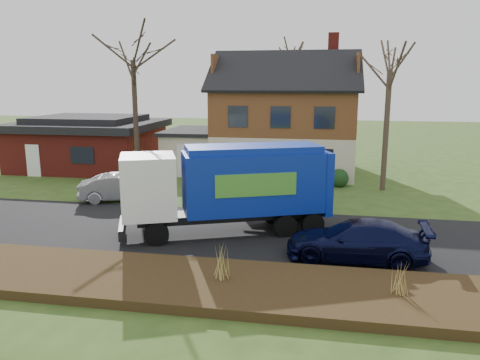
# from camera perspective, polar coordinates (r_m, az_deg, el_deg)

# --- Properties ---
(ground) EXTENTS (120.00, 120.00, 0.00)m
(ground) POSITION_cam_1_polar(r_m,az_deg,el_deg) (19.49, -4.04, -6.30)
(ground) COLOR #2E4918
(ground) RESTS_ON ground
(road) EXTENTS (80.00, 7.00, 0.02)m
(road) POSITION_cam_1_polar(r_m,az_deg,el_deg) (19.49, -4.04, -6.27)
(road) COLOR black
(road) RESTS_ON ground
(mulch_verge) EXTENTS (80.00, 3.50, 0.30)m
(mulch_verge) POSITION_cam_1_polar(r_m,az_deg,el_deg) (14.70, -9.24, -12.03)
(mulch_verge) COLOR black
(mulch_verge) RESTS_ON ground
(main_house) EXTENTS (12.95, 8.95, 9.26)m
(main_house) POSITION_cam_1_polar(r_m,az_deg,el_deg) (32.06, 4.66, 8.18)
(main_house) COLOR beige
(main_house) RESTS_ON ground
(ranch_house) EXTENTS (9.80, 8.20, 3.70)m
(ranch_house) POSITION_cam_1_polar(r_m,az_deg,el_deg) (35.38, -17.92, 4.38)
(ranch_house) COLOR maroon
(ranch_house) RESTS_ON ground
(garbage_truck) EXTENTS (8.60, 5.21, 3.59)m
(garbage_truck) POSITION_cam_1_polar(r_m,az_deg,el_deg) (18.78, -1.05, -0.43)
(garbage_truck) COLOR black
(garbage_truck) RESTS_ON ground
(silver_sedan) EXTENTS (4.52, 2.76, 1.41)m
(silver_sedan) POSITION_cam_1_polar(r_m,az_deg,el_deg) (25.01, -14.21, -0.89)
(silver_sedan) COLOR #989A9F
(silver_sedan) RESTS_ON ground
(navy_wagon) EXTENTS (4.89, 2.12, 1.40)m
(navy_wagon) POSITION_cam_1_polar(r_m,az_deg,el_deg) (16.79, 14.04, -7.15)
(navy_wagon) COLOR black
(navy_wagon) RESTS_ON ground
(tree_front_west) EXTENTS (3.43, 3.43, 10.21)m
(tree_front_west) POSITION_cam_1_polar(r_m,az_deg,el_deg) (29.45, -13.02, 16.14)
(tree_front_west) COLOR #392C22
(tree_front_west) RESTS_ON ground
(tree_front_east) EXTENTS (3.46, 3.46, 9.61)m
(tree_front_east) POSITION_cam_1_polar(r_m,az_deg,el_deg) (27.42, 17.97, 14.95)
(tree_front_east) COLOR #46362A
(tree_front_east) RESTS_ON ground
(tree_back) EXTENTS (3.52, 3.52, 11.15)m
(tree_back) POSITION_cam_1_polar(r_m,az_deg,el_deg) (41.19, 6.49, 16.29)
(tree_back) COLOR #413427
(tree_back) RESTS_ON ground
(grass_clump_mid) EXTENTS (0.36, 0.30, 1.02)m
(grass_clump_mid) POSITION_cam_1_polar(r_m,az_deg,el_deg) (14.12, -2.08, -10.01)
(grass_clump_mid) COLOR #A59248
(grass_clump_mid) RESTS_ON mulch_verge
(grass_clump_east) EXTENTS (0.36, 0.29, 0.89)m
(grass_clump_east) POSITION_cam_1_polar(r_m,az_deg,el_deg) (13.90, 19.10, -11.33)
(grass_clump_east) COLOR #A28847
(grass_clump_east) RESTS_ON mulch_verge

